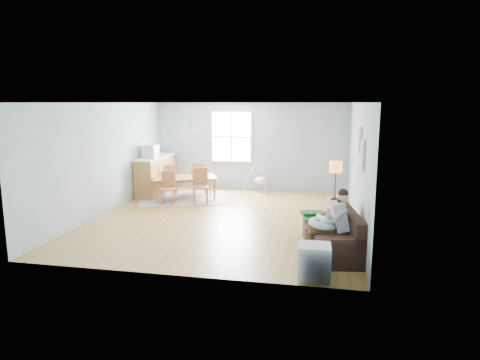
% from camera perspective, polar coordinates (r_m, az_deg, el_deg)
% --- Properties ---
extents(room, '(8.40, 9.40, 3.90)m').
position_cam_1_polar(room, '(9.85, -2.14, 8.65)').
color(room, olive).
extents(window, '(1.32, 0.08, 1.62)m').
position_cam_1_polar(window, '(13.39, -1.15, 5.78)').
color(window, silver).
rests_on(window, room).
extents(pictures, '(0.05, 1.34, 0.74)m').
position_cam_1_polar(pictures, '(8.59, 15.84, 4.21)').
color(pictures, silver).
rests_on(pictures, room).
extents(wall_plates, '(0.67, 0.02, 0.66)m').
position_cam_1_polar(wall_plates, '(13.76, -6.90, 6.57)').
color(wall_plates, '#91A6AE').
rests_on(wall_plates, room).
extents(sofa, '(1.13, 2.04, 0.78)m').
position_cam_1_polar(sofa, '(8.08, 12.44, -7.42)').
color(sofa, black).
rests_on(sofa, room).
extents(green_throw, '(1.02, 0.93, 0.04)m').
position_cam_1_polar(green_throw, '(8.62, 11.26, -4.72)').
color(green_throw, '#13551A').
rests_on(green_throw, sofa).
extents(beige_pillow, '(0.18, 0.48, 0.47)m').
position_cam_1_polar(beige_pillow, '(8.48, 13.30, -3.55)').
color(beige_pillow, '#BCB090').
rests_on(beige_pillow, sofa).
extents(father, '(0.89, 0.49, 1.23)m').
position_cam_1_polar(father, '(7.69, 11.98, -5.33)').
color(father, '#959598').
rests_on(father, sofa).
extents(nursing_pillow, '(0.59, 0.58, 0.20)m').
position_cam_1_polar(nursing_pillow, '(7.68, 10.91, -5.74)').
color(nursing_pillow, '#C5E3F6').
rests_on(nursing_pillow, father).
extents(infant, '(0.24, 0.35, 0.13)m').
position_cam_1_polar(infant, '(7.69, 10.83, -5.08)').
color(infant, white).
rests_on(infant, nursing_pillow).
extents(toddler, '(0.51, 0.29, 0.78)m').
position_cam_1_polar(toddler, '(8.13, 11.82, -4.44)').
color(toddler, white).
rests_on(toddler, sofa).
extents(floor_lamp, '(0.28, 0.28, 1.41)m').
position_cam_1_polar(floor_lamp, '(9.82, 12.64, 1.03)').
color(floor_lamp, black).
rests_on(floor_lamp, room).
extents(storage_cube, '(0.51, 0.46, 0.55)m').
position_cam_1_polar(storage_cube, '(6.82, 9.78, -10.70)').
color(storage_cube, silver).
rests_on(storage_cube, room).
extents(rug, '(2.89, 2.51, 0.01)m').
position_cam_1_polar(rug, '(12.33, -7.34, -2.43)').
color(rug, gray).
rests_on(rug, room).
extents(dining_table, '(2.02, 1.61, 0.62)m').
position_cam_1_polar(dining_table, '(12.26, -7.38, -1.04)').
color(dining_table, olive).
rests_on(dining_table, rug).
extents(chair_sw, '(0.46, 0.46, 0.89)m').
position_cam_1_polar(chair_sw, '(11.65, -9.58, -0.75)').
color(chair_sw, brown).
rests_on(chair_sw, rug).
extents(chair_se, '(0.55, 0.55, 0.95)m').
position_cam_1_polar(chair_se, '(11.63, -5.31, -0.45)').
color(chair_se, brown).
rests_on(chair_se, rug).
extents(chair_nw, '(0.53, 0.53, 0.91)m').
position_cam_1_polar(chair_nw, '(12.84, -9.28, 0.33)').
color(chair_nw, brown).
rests_on(chair_nw, rug).
extents(chair_ne, '(0.49, 0.49, 0.94)m').
position_cam_1_polar(chair_ne, '(12.81, -5.42, 0.50)').
color(chair_ne, brown).
rests_on(chair_ne, rug).
extents(counter, '(0.59, 2.00, 1.12)m').
position_cam_1_polar(counter, '(13.12, -11.17, 0.72)').
color(counter, olive).
rests_on(counter, room).
extents(monitor, '(0.43, 0.40, 0.38)m').
position_cam_1_polar(monitor, '(12.66, -11.88, 3.76)').
color(monitor, '#B7B6BC').
rests_on(monitor, counter).
extents(baby_swing, '(1.09, 1.10, 0.87)m').
position_cam_1_polar(baby_swing, '(13.02, 2.76, 0.04)').
color(baby_swing, '#B7B6BC').
rests_on(baby_swing, room).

